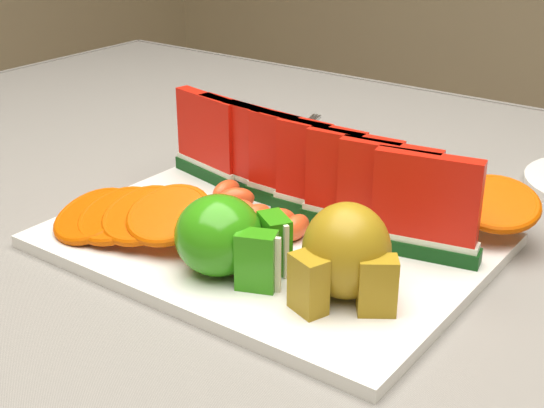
% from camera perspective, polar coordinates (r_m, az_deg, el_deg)
% --- Properties ---
extents(table, '(1.40, 0.90, 0.75)m').
position_cam_1_polar(table, '(0.88, 1.65, -6.13)').
color(table, '#463117').
rests_on(table, ground).
extents(tablecloth, '(1.53, 1.03, 0.20)m').
position_cam_1_polar(tablecloth, '(0.85, 1.70, -2.47)').
color(tablecloth, gray).
rests_on(tablecloth, table).
extents(platter, '(0.40, 0.30, 0.01)m').
position_cam_1_polar(platter, '(0.73, -0.13, -2.74)').
color(platter, silver).
rests_on(platter, tablecloth).
extents(apple_cluster, '(0.11, 0.09, 0.07)m').
position_cam_1_polar(apple_cluster, '(0.65, -3.44, -2.57)').
color(apple_cluster, '#419413').
rests_on(apple_cluster, platter).
extents(pear_cluster, '(0.09, 0.09, 0.08)m').
position_cam_1_polar(pear_cluster, '(0.62, 5.59, -3.83)').
color(pear_cluster, '#B08F07').
rests_on(pear_cluster, platter).
extents(fork, '(0.06, 0.19, 0.00)m').
position_cam_1_polar(fork, '(1.05, 0.65, 5.34)').
color(fork, silver).
rests_on(fork, tablecloth).
extents(watermelon_row, '(0.39, 0.07, 0.10)m').
position_cam_1_polar(watermelon_row, '(0.76, 2.46, 2.55)').
color(watermelon_row, '#0A3813').
rests_on(watermelon_row, platter).
extents(orange_fan_front, '(0.17, 0.12, 0.05)m').
position_cam_1_polar(orange_fan_front, '(0.73, -10.61, -0.83)').
color(orange_fan_front, orange).
rests_on(orange_fan_front, platter).
extents(orange_fan_back, '(0.39, 0.12, 0.05)m').
position_cam_1_polar(orange_fan_back, '(0.81, 6.94, 1.91)').
color(orange_fan_back, orange).
rests_on(orange_fan_back, platter).
extents(tangerine_segments, '(0.13, 0.07, 0.02)m').
position_cam_1_polar(tangerine_segments, '(0.75, -1.28, -0.50)').
color(tangerine_segments, '#FF430F').
rests_on(tangerine_segments, platter).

